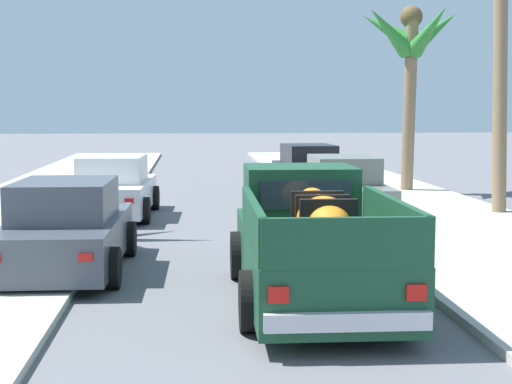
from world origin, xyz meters
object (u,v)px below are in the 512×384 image
car_left_mid (114,188)px  car_right_mid (309,170)px  car_right_near (66,229)px  car_left_far (344,190)px  pickup_truck (312,242)px  palm_tree_right_mid (410,45)px

car_left_mid → car_right_mid: (5.77, 5.29, 0.00)m
car_right_near → car_left_far: same height
car_right_mid → pickup_truck: bearing=-98.7°
car_left_far → palm_tree_right_mid: 7.16m
car_right_mid → car_left_far: same height
car_left_mid → car_right_near: bearing=-91.2°
palm_tree_right_mid → car_right_mid: bearing=162.8°
pickup_truck → car_right_mid: bearing=81.3°
car_right_mid → car_right_near: bearing=-116.6°
car_left_far → palm_tree_right_mid: (3.06, 5.12, 3.96)m
pickup_truck → car_right_mid: (2.13, 13.95, -0.10)m
car_right_mid → palm_tree_right_mid: (2.99, -0.93, 3.96)m
car_right_near → car_left_mid: (0.14, 6.53, 0.00)m
palm_tree_right_mid → pickup_truck: bearing=-111.5°
pickup_truck → car_left_far: pickup_truck is taller
pickup_truck → car_right_mid: pickup_truck is taller
pickup_truck → car_left_mid: (-3.64, 8.66, -0.10)m
car_left_mid → car_left_far: 5.75m
car_right_mid → palm_tree_right_mid: 5.05m
car_left_mid → palm_tree_right_mid: 10.56m
car_left_far → palm_tree_right_mid: palm_tree_right_mid is taller
car_left_far → palm_tree_right_mid: size_ratio=0.72×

